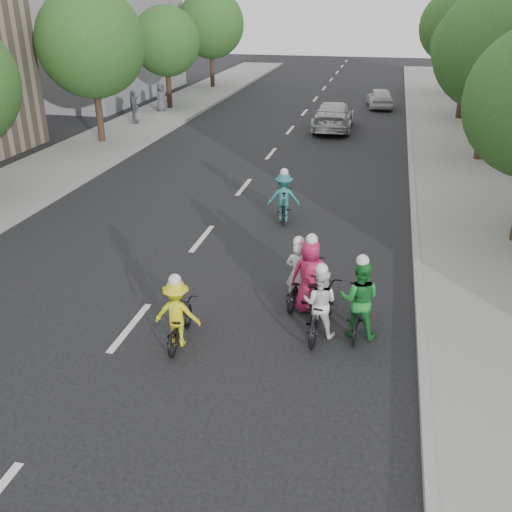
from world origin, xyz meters
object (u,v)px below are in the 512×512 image
(cyclist_4, at_px, (310,283))
(cyclist_0, at_px, (178,318))
(cyclist_5, at_px, (359,305))
(follow_car_lead, at_px, (333,116))
(spectator_1, at_px, (134,107))
(spectator_2, at_px, (161,97))
(spectator_0, at_px, (136,107))
(cyclist_1, at_px, (298,281))
(follow_car_trail, at_px, (380,98))
(cyclist_2, at_px, (320,307))
(cyclist_3, at_px, (284,200))

(cyclist_4, bearing_deg, cyclist_0, 27.77)
(cyclist_5, relative_size, follow_car_lead, 0.37)
(spectator_1, height_order, spectator_2, spectator_1)
(spectator_0, bearing_deg, cyclist_4, -160.92)
(spectator_1, xyz_separation_m, spectator_2, (0.09, 3.69, -0.07))
(cyclist_0, bearing_deg, follow_car_lead, -96.32)
(cyclist_5, bearing_deg, follow_car_lead, -79.98)
(cyclist_4, height_order, cyclist_5, cyclist_4)
(cyclist_5, height_order, spectator_1, spectator_1)
(cyclist_1, bearing_deg, spectator_0, -49.18)
(cyclist_0, bearing_deg, spectator_2, -71.46)
(spectator_0, bearing_deg, follow_car_trail, -73.28)
(cyclist_1, bearing_deg, cyclist_2, 126.47)
(cyclist_3, xyz_separation_m, follow_car_lead, (0.11, 13.65, 0.06))
(cyclist_1, distance_m, cyclist_3, 5.27)
(cyclist_2, bearing_deg, spectator_1, -51.12)
(cyclist_0, distance_m, cyclist_3, 7.36)
(spectator_2, bearing_deg, cyclist_1, -131.12)
(cyclist_2, height_order, follow_car_trail, cyclist_2)
(cyclist_3, xyz_separation_m, spectator_2, (-10.31, 15.81, 0.29))
(cyclist_0, height_order, spectator_2, spectator_2)
(follow_car_lead, relative_size, follow_car_trail, 1.37)
(cyclist_3, distance_m, cyclist_4, 5.57)
(cyclist_0, distance_m, spectator_2, 25.00)
(follow_car_lead, height_order, spectator_0, spectator_0)
(cyclist_2, relative_size, spectator_1, 1.16)
(follow_car_lead, xyz_separation_m, spectator_2, (-10.43, 2.16, 0.23))
(cyclist_4, distance_m, follow_car_lead, 19.05)
(cyclist_3, bearing_deg, cyclist_4, 97.47)
(follow_car_lead, xyz_separation_m, follow_car_trail, (2.18, 7.05, -0.10))
(spectator_0, bearing_deg, cyclist_2, -161.51)
(spectator_1, bearing_deg, cyclist_3, -161.77)
(cyclist_4, height_order, spectator_2, cyclist_4)
(cyclist_0, height_order, follow_car_trail, cyclist_0)
(cyclist_2, relative_size, spectator_0, 1.32)
(cyclist_0, relative_size, cyclist_5, 0.90)
(cyclist_2, xyz_separation_m, spectator_0, (-12.50, 19.11, 0.32))
(cyclist_0, distance_m, spectator_0, 22.40)
(cyclist_3, distance_m, spectator_0, 16.64)
(cyclist_1, distance_m, follow_car_trail, 25.83)
(follow_car_trail, bearing_deg, spectator_1, 26.87)
(cyclist_1, xyz_separation_m, spectator_0, (-11.85, 17.95, 0.37))
(cyclist_1, distance_m, cyclist_4, 0.41)
(follow_car_lead, bearing_deg, cyclist_4, 92.91)
(cyclist_2, distance_m, cyclist_3, 6.56)
(cyclist_5, distance_m, spectator_2, 25.53)
(follow_car_trail, bearing_deg, cyclist_4, 81.23)
(spectator_0, relative_size, spectator_2, 0.95)
(cyclist_1, bearing_deg, follow_car_lead, -79.10)
(follow_car_trail, height_order, spectator_0, spectator_0)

